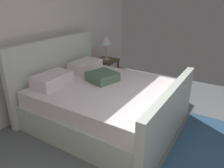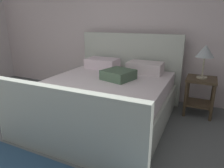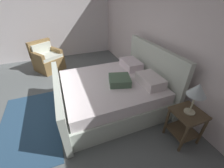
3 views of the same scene
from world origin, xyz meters
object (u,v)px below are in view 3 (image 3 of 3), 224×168
at_px(armchair, 47,59).
at_px(table_lamp_right, 198,91).
at_px(bed, 112,91).
at_px(nightstand_right, 186,121).

bearing_deg(armchair, table_lamp_right, 29.25).
bearing_deg(armchair, bed, 28.26).
relative_size(bed, table_lamp_right, 4.15).
relative_size(nightstand_right, table_lamp_right, 1.17).
xyz_separation_m(bed, armchair, (-2.39, -1.28, -0.01)).
distance_m(bed, table_lamp_right, 1.61).
xyz_separation_m(nightstand_right, table_lamp_right, (0.00, 0.00, 0.60)).
bearing_deg(bed, armchair, -151.74).
xyz_separation_m(bed, table_lamp_right, (1.26, 0.76, 0.65)).
relative_size(table_lamp_right, armchair, 0.51).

